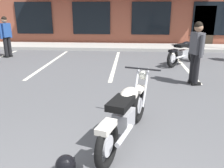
{
  "coord_description": "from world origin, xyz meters",
  "views": [
    {
      "loc": [
        0.55,
        -1.39,
        2.01
      ],
      "look_at": [
        0.2,
        3.17,
        0.55
      ],
      "focal_mm": 38.55,
      "sensor_mm": 36.0,
      "label": 1
    }
  ],
  "objects_px": {
    "person_by_back_row": "(196,50)",
    "helmet_on_pavement": "(66,165)",
    "motorcycle_red_sportbike": "(184,52)",
    "motorcycle_foreground_classic": "(126,113)",
    "person_in_black_shirt": "(6,34)"
  },
  "relations": [
    {
      "from": "person_in_black_shirt",
      "to": "helmet_on_pavement",
      "type": "height_order",
      "value": "person_in_black_shirt"
    },
    {
      "from": "person_in_black_shirt",
      "to": "person_by_back_row",
      "type": "xyz_separation_m",
      "value": [
        6.87,
        -3.25,
        0.0
      ]
    },
    {
      "from": "person_by_back_row",
      "to": "helmet_on_pavement",
      "type": "distance_m",
      "value": 4.73
    },
    {
      "from": "motorcycle_foreground_classic",
      "to": "person_in_black_shirt",
      "type": "height_order",
      "value": "person_in_black_shirt"
    },
    {
      "from": "motorcycle_foreground_classic",
      "to": "helmet_on_pavement",
      "type": "distance_m",
      "value": 1.19
    },
    {
      "from": "person_by_back_row",
      "to": "helmet_on_pavement",
      "type": "xyz_separation_m",
      "value": [
        -2.51,
        -3.93,
        -0.82
      ]
    },
    {
      "from": "person_by_back_row",
      "to": "motorcycle_red_sportbike",
      "type": "bearing_deg",
      "value": 84.65
    },
    {
      "from": "motorcycle_foreground_classic",
      "to": "person_in_black_shirt",
      "type": "relative_size",
      "value": 1.22
    },
    {
      "from": "person_in_black_shirt",
      "to": "helmet_on_pavement",
      "type": "distance_m",
      "value": 8.44
    },
    {
      "from": "person_in_black_shirt",
      "to": "motorcycle_foreground_classic",
      "type": "bearing_deg",
      "value": -51.05
    },
    {
      "from": "motorcycle_foreground_classic",
      "to": "person_in_black_shirt",
      "type": "distance_m",
      "value": 8.12
    },
    {
      "from": "motorcycle_foreground_classic",
      "to": "person_by_back_row",
      "type": "bearing_deg",
      "value": 59.83
    },
    {
      "from": "motorcycle_foreground_classic",
      "to": "person_by_back_row",
      "type": "xyz_separation_m",
      "value": [
        1.77,
        3.05,
        0.49
      ]
    },
    {
      "from": "motorcycle_red_sportbike",
      "to": "helmet_on_pavement",
      "type": "height_order",
      "value": "motorcycle_red_sportbike"
    },
    {
      "from": "motorcycle_foreground_classic",
      "to": "helmet_on_pavement",
      "type": "relative_size",
      "value": 7.87
    }
  ]
}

